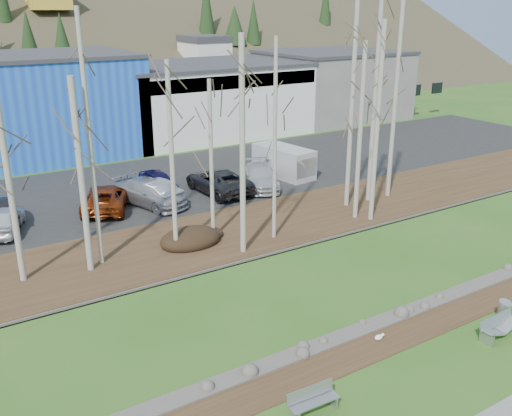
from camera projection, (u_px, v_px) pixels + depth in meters
ground at (422, 371)px, 19.79m from camera, size 200.00×200.00×0.00m
dirt_strip at (379, 342)px, 21.46m from camera, size 80.00×1.80×0.03m
near_bank_rocks at (361, 331)px, 22.26m from camera, size 80.00×0.80×0.50m
river at (298, 289)px, 25.52m from camera, size 80.00×8.00×0.90m
far_bank_rocks at (250, 257)px, 28.78m from camera, size 80.00×0.80×0.46m
far_bank at (219, 235)px, 31.30m from camera, size 80.00×7.00×0.15m
parking_lot at (146, 187)px, 39.65m from camera, size 80.00×14.00×0.14m
building_blue at (8, 107)px, 46.37m from camera, size 20.40×12.24×8.30m
building_white at (205, 98)px, 55.70m from camera, size 18.36×12.24×6.80m
building_grey at (332, 84)px, 63.72m from camera, size 14.28×12.24×7.30m
bench_intact at (313, 401)px, 17.66m from camera, size 1.72×0.60×0.85m
bench_damaged at (499, 327)px, 21.68m from camera, size 1.91×0.68×0.84m
litter_bin at (504, 312)px, 22.76m from camera, size 0.55×0.55×0.83m
seagull at (379, 337)px, 21.49m from camera, size 0.44×0.22×0.32m
dirt_mound at (190, 238)px, 29.85m from camera, size 3.33×2.35×0.65m
birch_0 at (7, 170)px, 24.33m from camera, size 0.28×0.28×10.43m
birch_1 at (90, 144)px, 25.82m from camera, size 0.21×0.21×11.83m
birch_2 at (81, 178)px, 25.57m from camera, size 0.29×0.29×9.03m
birch_3 at (172, 161)px, 27.49m from camera, size 0.24×0.24×9.52m
birch_4 at (242, 149)px, 27.30m from camera, size 0.28×0.28×10.69m
birch_5 at (211, 162)px, 29.37m from camera, size 0.21×0.21×8.43m
birch_6 at (275, 142)px, 29.12m from camera, size 0.20×0.20×10.46m
birch_7 at (377, 125)px, 31.60m from camera, size 0.27×0.27×11.17m
birch_8 at (360, 133)px, 32.09m from camera, size 0.27×0.27×10.07m
birch_9 at (374, 105)px, 34.69m from camera, size 0.28×0.28×12.24m
birch_10 at (352, 107)px, 33.76m from camera, size 0.28×0.28×12.24m
birch_11 at (395, 102)px, 35.57m from camera, size 0.28×0.28×12.24m
car_0 at (3, 219)px, 31.30m from camera, size 3.17×4.74×1.50m
car_2 at (107, 197)px, 34.87m from camera, size 4.64×5.94×1.50m
car_3 at (150, 193)px, 35.62m from camera, size 3.83×5.89×1.59m
car_4 at (158, 181)px, 38.41m from camera, size 1.67×4.01×1.36m
car_5 at (150, 191)px, 35.97m from camera, size 3.07×4.91×1.53m
car_6 at (218, 181)px, 37.97m from camera, size 2.82×5.77×1.58m
car_7 at (261, 177)px, 39.12m from camera, size 4.16×5.60×1.51m
van_white at (285, 162)px, 41.56m from camera, size 2.63×5.10×2.13m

